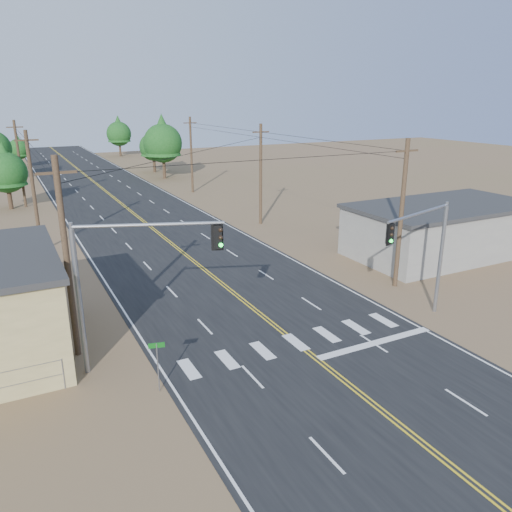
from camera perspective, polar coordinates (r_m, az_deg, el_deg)
ground at (r=21.68m, az=16.29°, el=-18.23°), size 220.00×220.00×0.00m
road at (r=45.89m, az=-9.99°, el=1.70°), size 15.00×200.00×0.02m
building_right at (r=43.82m, az=20.53°, el=2.76°), size 15.00×8.00×4.00m
utility_pole_left_near at (r=25.46m, az=-20.83°, el=-0.27°), size 1.80×0.30×10.00m
utility_pole_left_mid at (r=44.93m, az=-24.08°, el=6.77°), size 1.80×0.30×10.00m
utility_pole_left_far at (r=64.72m, az=-25.38°, el=9.53°), size 1.80×0.30×10.00m
utility_pole_right_near at (r=34.44m, az=16.28°, el=4.68°), size 1.80×0.30×10.00m
utility_pole_right_mid at (r=50.56m, az=0.54°, el=9.37°), size 1.80×0.30×10.00m
utility_pole_right_far at (r=68.75m, az=-7.41°, el=11.45°), size 1.80×0.30×10.00m
signal_mast_left at (r=23.23m, az=-15.09°, el=-1.69°), size 6.38×2.60×7.31m
signal_mast_right at (r=29.40m, az=19.00°, el=1.28°), size 6.01×2.02×6.79m
street_sign at (r=22.56m, az=-11.20°, el=-11.49°), size 0.69×0.19×2.38m
tree_left_near at (r=64.25m, az=-26.73°, el=8.93°), size 4.62×4.62×7.71m
tree_left_far at (r=102.52m, az=-25.52°, el=11.17°), size 3.67×3.67×6.12m
tree_right_near at (r=81.51m, az=-10.63°, el=12.99°), size 6.02×6.02×10.03m
tree_right_mid at (r=89.06m, az=-11.69°, el=12.42°), size 4.68×4.68×7.80m
tree_right_far at (r=115.53m, az=-15.42°, el=13.57°), size 5.21×5.21×8.69m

